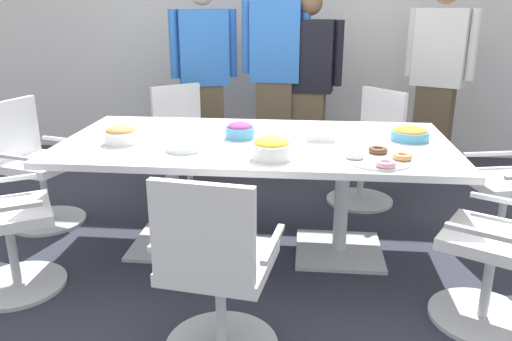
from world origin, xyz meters
TOP-DOWN VIEW (x-y plane):
  - ground_plane at (0.00, 0.00)m, footprint 10.00×10.00m
  - back_wall at (0.00, 2.40)m, footprint 8.00×0.10m
  - conference_table at (0.00, 0.00)m, footprint 2.40×1.20m
  - office_chair_0 at (-0.70, 1.00)m, footprint 0.76×0.76m
  - office_chair_1 at (-1.65, 0.28)m, footprint 0.66×0.66m
  - office_chair_3 at (-0.07, -1.10)m, footprint 0.61×0.61m
  - office_chair_4 at (1.30, -0.71)m, footprint 0.73×0.73m
  - office_chair_6 at (0.81, 0.97)m, footprint 0.76×0.76m
  - person_standing_0 at (-0.64, 1.59)m, footprint 0.61×0.34m
  - person_standing_1 at (0.02, 1.58)m, footprint 0.61×0.25m
  - person_standing_2 at (0.31, 1.58)m, footprint 0.62×0.28m
  - person_standing_3 at (1.48, 1.70)m, footprint 0.58×0.39m
  - snack_bowl_cookies at (-0.81, -0.15)m, footprint 0.21×0.21m
  - snack_bowl_chips_orange at (0.96, 0.11)m, footprint 0.24×0.24m
  - snack_bowl_chips_yellow at (0.12, -0.38)m, footprint 0.23×0.23m
  - snack_bowl_candy_mix at (-0.11, 0.05)m, footprint 0.18×0.18m
  - donut_platter at (0.71, -0.38)m, footprint 0.36×0.36m
  - plate_stack at (-0.39, -0.27)m, footprint 0.21×0.21m
  - napkin_pile at (0.41, 0.07)m, footprint 0.17×0.17m

SIDE VIEW (x-z plane):
  - ground_plane at x=0.00m, z-range -0.01..0.00m
  - office_chair_0 at x=-0.70m, z-range -0.05..0.86m
  - office_chair_1 at x=-1.65m, z-range -0.05..0.86m
  - office_chair_3 at x=-0.07m, z-range -0.05..0.86m
  - office_chair_4 at x=1.30m, z-range -0.05..0.86m
  - office_chair_6 at x=0.81m, z-range -0.05..0.86m
  - conference_table at x=0.00m, z-range 0.25..1.00m
  - plate_stack at x=-0.39m, z-range 0.75..0.78m
  - donut_platter at x=0.71m, z-range 0.74..0.79m
  - napkin_pile at x=0.41m, z-range 0.75..0.82m
  - snack_bowl_chips_orange at x=0.96m, z-range 0.75..0.83m
  - snack_bowl_candy_mix at x=-0.11m, z-range 0.75..0.85m
  - snack_bowl_cookies at x=-0.81m, z-range 0.75..0.86m
  - snack_bowl_chips_yellow at x=0.12m, z-range 0.75..0.87m
  - person_standing_2 at x=0.31m, z-range 0.03..1.71m
  - person_standing_0 at x=-0.64m, z-range 0.04..1.81m
  - person_standing_3 at x=1.48m, z-range 0.04..1.83m
  - person_standing_1 at x=0.02m, z-range 0.05..1.91m
  - back_wall at x=0.00m, z-range 0.00..2.80m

